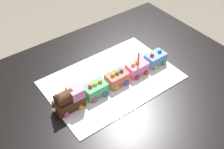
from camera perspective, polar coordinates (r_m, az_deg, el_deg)
dining_table at (r=1.33m, az=-0.96°, el=-6.53°), size 1.40×1.00×0.74m
cake_board at (r=1.29m, az=-0.00°, el=-1.05°), size 0.60×0.40×0.00m
cake_locomotive at (r=1.15m, az=-8.81°, el=-5.14°), size 0.14×0.08×0.12m
cake_car_gondola_mint_green at (r=1.21m, az=-3.44°, el=-3.05°), size 0.10×0.08×0.07m
cake_car_tanker_coral at (r=1.26m, az=1.02°, el=-0.76°), size 0.10×0.08×0.07m
cake_car_caboose_bubblegum at (r=1.31m, az=5.10°, el=1.31°), size 0.10×0.08×0.07m
cake_car_hopper_sky_blue at (r=1.38m, az=8.85°, el=3.24°), size 0.10×0.08×0.07m
birthday_candle at (r=1.27m, az=5.47°, el=3.71°), size 0.01×0.01×0.05m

